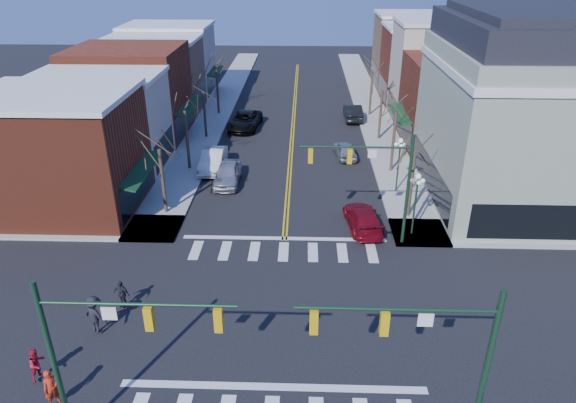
# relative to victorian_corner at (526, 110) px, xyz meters

# --- Properties ---
(ground) EXTENTS (160.00, 160.00, 0.00)m
(ground) POSITION_rel_victorian_corner_xyz_m (-16.50, -14.50, -6.66)
(ground) COLOR black
(ground) RESTS_ON ground
(sidewalk_left) EXTENTS (3.50, 70.00, 0.15)m
(sidewalk_left) POSITION_rel_victorian_corner_xyz_m (-25.25, 5.50, -6.58)
(sidewalk_left) COLOR #9E9B93
(sidewalk_left) RESTS_ON ground
(sidewalk_right) EXTENTS (3.50, 70.00, 0.15)m
(sidewalk_right) POSITION_rel_victorian_corner_xyz_m (-7.75, 5.50, -6.58)
(sidewalk_right) COLOR #9E9B93
(sidewalk_right) RESTS_ON ground
(bldg_left_brick_a) EXTENTS (10.00, 8.50, 8.00)m
(bldg_left_brick_a) POSITION_rel_victorian_corner_xyz_m (-32.00, -2.75, -2.66)
(bldg_left_brick_a) COLOR maroon
(bldg_left_brick_a) RESTS_ON ground
(bldg_left_stucco_a) EXTENTS (10.00, 7.00, 7.50)m
(bldg_left_stucco_a) POSITION_rel_victorian_corner_xyz_m (-32.00, 5.00, -2.91)
(bldg_left_stucco_a) COLOR beige
(bldg_left_stucco_a) RESTS_ON ground
(bldg_left_brick_b) EXTENTS (10.00, 9.00, 8.50)m
(bldg_left_brick_b) POSITION_rel_victorian_corner_xyz_m (-32.00, 13.00, -2.41)
(bldg_left_brick_b) COLOR maroon
(bldg_left_brick_b) RESTS_ON ground
(bldg_left_tan) EXTENTS (10.00, 7.50, 7.80)m
(bldg_left_tan) POSITION_rel_victorian_corner_xyz_m (-32.00, 21.25, -2.76)
(bldg_left_tan) COLOR #9A7255
(bldg_left_tan) RESTS_ON ground
(bldg_left_stucco_b) EXTENTS (10.00, 8.00, 8.20)m
(bldg_left_stucco_b) POSITION_rel_victorian_corner_xyz_m (-32.00, 29.00, -2.56)
(bldg_left_stucco_b) COLOR beige
(bldg_left_stucco_b) RESTS_ON ground
(bldg_right_brick_a) EXTENTS (10.00, 8.50, 8.00)m
(bldg_right_brick_a) POSITION_rel_victorian_corner_xyz_m (-1.00, 11.25, -2.66)
(bldg_right_brick_a) COLOR maroon
(bldg_right_brick_a) RESTS_ON ground
(bldg_right_stucco) EXTENTS (10.00, 7.00, 10.00)m
(bldg_right_stucco) POSITION_rel_victorian_corner_xyz_m (-1.00, 19.00, -1.66)
(bldg_right_stucco) COLOR beige
(bldg_right_stucco) RESTS_ON ground
(bldg_right_brick_b) EXTENTS (10.00, 8.00, 8.50)m
(bldg_right_brick_b) POSITION_rel_victorian_corner_xyz_m (-1.00, 26.50, -2.41)
(bldg_right_brick_b) COLOR maroon
(bldg_right_brick_b) RESTS_ON ground
(bldg_right_tan) EXTENTS (10.00, 8.00, 9.00)m
(bldg_right_tan) POSITION_rel_victorian_corner_xyz_m (-1.00, 34.50, -2.16)
(bldg_right_tan) COLOR #9A7255
(bldg_right_tan) RESTS_ON ground
(victorian_corner) EXTENTS (12.25, 14.25, 13.30)m
(victorian_corner) POSITION_rel_victorian_corner_xyz_m (0.00, 0.00, 0.00)
(victorian_corner) COLOR gray
(victorian_corner) RESTS_ON ground
(traffic_mast_near_left) EXTENTS (6.60, 0.28, 7.20)m
(traffic_mast_near_left) POSITION_rel_victorian_corner_xyz_m (-22.05, -21.90, -1.95)
(traffic_mast_near_left) COLOR #14331E
(traffic_mast_near_left) RESTS_ON ground
(traffic_mast_near_right) EXTENTS (6.60, 0.28, 7.20)m
(traffic_mast_near_right) POSITION_rel_victorian_corner_xyz_m (-10.95, -21.90, -1.95)
(traffic_mast_near_right) COLOR #14331E
(traffic_mast_near_right) RESTS_ON ground
(traffic_mast_far_right) EXTENTS (6.60, 0.28, 7.20)m
(traffic_mast_far_right) POSITION_rel_victorian_corner_xyz_m (-10.95, -7.10, -1.95)
(traffic_mast_far_right) COLOR #14331E
(traffic_mast_far_right) RESTS_ON ground
(lamppost_corner) EXTENTS (0.36, 0.36, 4.33)m
(lamppost_corner) POSITION_rel_victorian_corner_xyz_m (-8.30, -6.00, -3.70)
(lamppost_corner) COLOR #14331E
(lamppost_corner) RESTS_ON ground
(lamppost_midblock) EXTENTS (0.36, 0.36, 4.33)m
(lamppost_midblock) POSITION_rel_victorian_corner_xyz_m (-8.30, 0.50, -3.70)
(lamppost_midblock) COLOR #14331E
(lamppost_midblock) RESTS_ON ground
(tree_left_a) EXTENTS (0.24, 0.24, 4.76)m
(tree_left_a) POSITION_rel_victorian_corner_xyz_m (-24.90, -3.50, -4.28)
(tree_left_a) COLOR #382B21
(tree_left_a) RESTS_ON ground
(tree_left_b) EXTENTS (0.24, 0.24, 5.04)m
(tree_left_b) POSITION_rel_victorian_corner_xyz_m (-24.90, 4.50, -4.14)
(tree_left_b) COLOR #382B21
(tree_left_b) RESTS_ON ground
(tree_left_c) EXTENTS (0.24, 0.24, 4.55)m
(tree_left_c) POSITION_rel_victorian_corner_xyz_m (-24.90, 12.50, -4.38)
(tree_left_c) COLOR #382B21
(tree_left_c) RESTS_ON ground
(tree_left_d) EXTENTS (0.24, 0.24, 4.90)m
(tree_left_d) POSITION_rel_victorian_corner_xyz_m (-24.90, 20.50, -4.21)
(tree_left_d) COLOR #382B21
(tree_left_d) RESTS_ON ground
(tree_right_a) EXTENTS (0.24, 0.24, 4.62)m
(tree_right_a) POSITION_rel_victorian_corner_xyz_m (-8.10, -3.50, -4.35)
(tree_right_a) COLOR #382B21
(tree_right_a) RESTS_ON ground
(tree_right_b) EXTENTS (0.24, 0.24, 5.18)m
(tree_right_b) POSITION_rel_victorian_corner_xyz_m (-8.10, 4.50, -4.07)
(tree_right_b) COLOR #382B21
(tree_right_b) RESTS_ON ground
(tree_right_c) EXTENTS (0.24, 0.24, 4.83)m
(tree_right_c) POSITION_rel_victorian_corner_xyz_m (-8.10, 12.50, -4.24)
(tree_right_c) COLOR #382B21
(tree_right_c) RESTS_ON ground
(tree_right_d) EXTENTS (0.24, 0.24, 4.97)m
(tree_right_d) POSITION_rel_victorian_corner_xyz_m (-8.10, 20.50, -4.17)
(tree_right_d) COLOR #382B21
(tree_right_d) RESTS_ON ground
(car_left_near) EXTENTS (1.96, 4.81, 1.63)m
(car_left_near) POSITION_rel_victorian_corner_xyz_m (-21.30, 1.76, -5.84)
(car_left_near) COLOR #B8B8BD
(car_left_near) RESTS_ON ground
(car_left_mid) EXTENTS (1.83, 5.13, 1.69)m
(car_left_mid) POSITION_rel_victorian_corner_xyz_m (-22.90, 4.52, -5.81)
(car_left_mid) COLOR white
(car_left_mid) RESTS_ON ground
(car_left_far) EXTENTS (3.39, 6.25, 1.66)m
(car_left_far) POSITION_rel_victorian_corner_xyz_m (-21.40, 15.49, -5.83)
(car_left_far) COLOR black
(car_left_far) RESTS_ON ground
(car_right_near) EXTENTS (2.58, 5.14, 1.43)m
(car_right_near) POSITION_rel_victorian_corner_xyz_m (-11.38, -5.13, -5.94)
(car_right_near) COLOR maroon
(car_right_near) RESTS_ON ground
(car_right_mid) EXTENTS (2.14, 4.25, 1.39)m
(car_right_mid) POSITION_rel_victorian_corner_xyz_m (-11.70, 7.76, -5.96)
(car_right_mid) COLOR #B1B1B6
(car_right_mid) RESTS_ON ground
(car_right_far) EXTENTS (1.84, 5.04, 1.65)m
(car_right_far) POSITION_rel_victorian_corner_xyz_m (-10.10, 18.88, -5.83)
(car_right_far) COLOR black
(car_right_far) RESTS_ON ground
(pedestrian_red_a) EXTENTS (0.74, 0.73, 1.72)m
(pedestrian_red_a) POSITION_rel_victorian_corner_xyz_m (-25.23, -20.41, -5.65)
(pedestrian_red_a) COLOR red
(pedestrian_red_a) RESTS_ON sidewalk_left
(pedestrian_red_b) EXTENTS (0.84, 0.92, 1.54)m
(pedestrian_red_b) POSITION_rel_victorian_corner_xyz_m (-26.50, -19.03, -5.74)
(pedestrian_red_b) COLOR #B61329
(pedestrian_red_b) RESTS_ON sidewalk_left
(pedestrian_dark_a) EXTENTS (0.97, 0.61, 1.54)m
(pedestrian_dark_a) POSITION_rel_victorian_corner_xyz_m (-24.52, -14.06, -5.74)
(pedestrian_dark_a) COLOR #21222A
(pedestrian_dark_a) RESTS_ON sidewalk_left
(pedestrian_dark_b) EXTENTS (1.46, 1.17, 1.97)m
(pedestrian_dark_b) POSITION_rel_victorian_corner_xyz_m (-25.13, -15.99, -5.52)
(pedestrian_dark_b) COLOR black
(pedestrian_dark_b) RESTS_ON sidewalk_left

